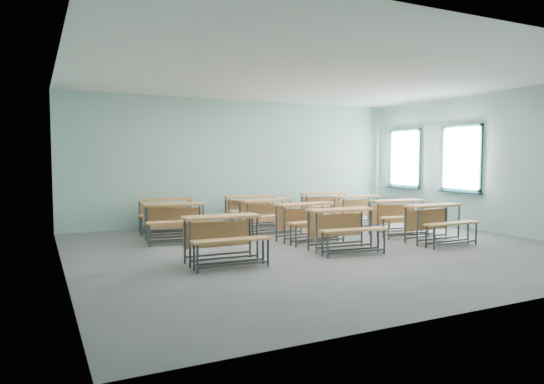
{
  "coord_description": "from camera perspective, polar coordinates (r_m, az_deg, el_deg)",
  "views": [
    {
      "loc": [
        -4.85,
        -7.74,
        1.7
      ],
      "look_at": [
        -0.46,
        1.2,
        1.0
      ],
      "focal_mm": 32.0,
      "sensor_mm": 36.0,
      "label": 1
    }
  ],
  "objects": [
    {
      "name": "room",
      "position": [
        9.21,
        6.25,
        3.37
      ],
      "size": [
        9.04,
        8.04,
        3.24
      ],
      "color": "slate",
      "rests_on": "ground"
    },
    {
      "name": "desk_unit_r3c2",
      "position": [
        13.06,
        6.3,
        -1.2
      ],
      "size": [
        1.32,
        0.97,
        0.77
      ],
      "rotation": [
        0.0,
        0.0,
        -0.12
      ],
      "color": "#C58347",
      "rests_on": "ground"
    },
    {
      "name": "desk_unit_r2c1",
      "position": [
        10.86,
        -0.46,
        -2.23
      ],
      "size": [
        1.31,
        0.95,
        0.77
      ],
      "rotation": [
        0.0,
        0.0,
        0.1
      ],
      "color": "#C58347",
      "rests_on": "ground"
    },
    {
      "name": "desk_unit_r3c1",
      "position": [
        11.94,
        -2.51,
        -1.67
      ],
      "size": [
        1.32,
        0.97,
        0.77
      ],
      "rotation": [
        0.0,
        0.0,
        -0.12
      ],
      "color": "#C58347",
      "rests_on": "ground"
    },
    {
      "name": "desk_unit_r0c0",
      "position": [
        7.82,
        -5.71,
        -4.68
      ],
      "size": [
        1.26,
        0.87,
        0.77
      ],
      "rotation": [
        0.0,
        0.0,
        -0.03
      ],
      "color": "#C58347",
      "rests_on": "ground"
    },
    {
      "name": "desk_unit_r3c0",
      "position": [
        11.35,
        -12.4,
        -2.05
      ],
      "size": [
        1.33,
        0.97,
        0.77
      ],
      "rotation": [
        0.0,
        0.0,
        -0.12
      ],
      "color": "#C58347",
      "rests_on": "ground"
    },
    {
      "name": "desk_unit_r0c1",
      "position": [
        8.93,
        8.36,
        -3.62
      ],
      "size": [
        1.3,
        0.93,
        0.77
      ],
      "rotation": [
        0.0,
        0.0,
        -0.08
      ],
      "color": "#C58347",
      "rests_on": "ground"
    },
    {
      "name": "desk_unit_r0c2",
      "position": [
        10.2,
        18.82,
        -2.85
      ],
      "size": [
        1.26,
        0.86,
        0.77
      ],
      "rotation": [
        0.0,
        0.0,
        0.03
      ],
      "color": "#C58347",
      "rests_on": "ground"
    },
    {
      "name": "desk_unit_r1c2",
      "position": [
        11.04,
        14.69,
        -2.26
      ],
      "size": [
        1.32,
        0.97,
        0.77
      ],
      "rotation": [
        0.0,
        0.0,
        -0.12
      ],
      "color": "#C58347",
      "rests_on": "ground"
    },
    {
      "name": "desk_unit_r2c0",
      "position": [
        10.08,
        -11.31,
        -2.79
      ],
      "size": [
        1.31,
        0.95,
        0.77
      ],
      "rotation": [
        0.0,
        0.0,
        -0.1
      ],
      "color": "#C58347",
      "rests_on": "ground"
    },
    {
      "name": "desk_unit_r2c2",
      "position": [
        12.13,
        10.24,
        -1.64
      ],
      "size": [
        1.31,
        0.95,
        0.77
      ],
      "rotation": [
        0.0,
        0.0,
        0.1
      ],
      "color": "#C58347",
      "rests_on": "ground"
    },
    {
      "name": "desk_unit_r1c1",
      "position": [
        9.92,
        4.16,
        -2.83
      ],
      "size": [
        1.27,
        0.88,
        0.77
      ],
      "rotation": [
        0.0,
        0.0,
        0.05
      ],
      "color": "#C58347",
      "rests_on": "ground"
    }
  ]
}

